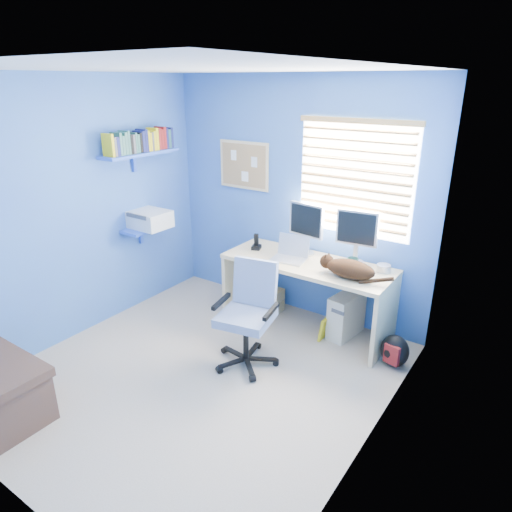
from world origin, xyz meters
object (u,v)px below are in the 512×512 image
Objects in this scene: laptop at (289,250)px; cat at (350,269)px; tower_pc at (346,315)px; office_chair at (248,327)px; desk at (306,295)px.

laptop is 0.71× the size of cat.
office_chair reaches higher than tower_pc.
cat is at bearing -60.02° from tower_pc.
laptop reaches higher than tower_pc.
laptop is (-0.18, -0.07, 0.48)m from desk.
cat is at bearing -13.76° from desk.
laptop is at bearing 179.70° from cat.
office_chair is (0.04, -0.77, -0.50)m from laptop.
office_chair is (-0.64, -0.71, -0.47)m from cat.
tower_pc is (0.59, 0.17, -0.62)m from laptop.
office_chair reaches higher than desk.
office_chair is at bearing -112.38° from tower_pc.
office_chair is (-0.54, -0.94, 0.13)m from tower_pc.
desk is 3.79× the size of tower_pc.
office_chair is at bearing -99.35° from desk.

